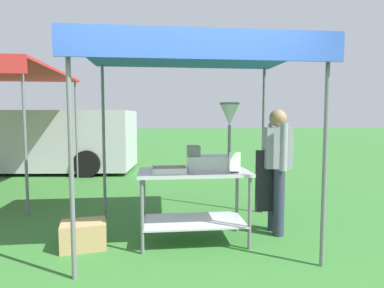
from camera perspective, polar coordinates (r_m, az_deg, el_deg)
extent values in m
plane|color=#33702D|center=(9.12, -4.67, -4.86)|extent=(70.00, 70.00, 0.00)
cylinder|color=slate|center=(3.18, -20.29, -2.48)|extent=(0.04, 0.04, 2.26)
cylinder|color=slate|center=(3.51, 22.11, -1.90)|extent=(0.04, 0.04, 2.26)
cylinder|color=slate|center=(5.03, -15.08, 0.19)|extent=(0.04, 0.04, 2.26)
cylinder|color=slate|center=(5.24, 12.27, 0.41)|extent=(0.04, 0.04, 2.26)
cube|color=blue|center=(4.11, 0.08, 15.57)|extent=(2.64, 2.09, 0.05)
cube|color=blue|center=(3.07, 2.29, 16.70)|extent=(2.64, 0.02, 0.24)
cube|color=#B7B7BC|center=(3.94, 0.32, -4.90)|extent=(1.31, 0.70, 0.04)
cube|color=#B7B7BC|center=(4.08, 0.31, -13.25)|extent=(1.21, 0.64, 0.02)
cylinder|color=slate|center=(3.73, -8.67, -12.42)|extent=(0.04, 0.04, 0.84)
cylinder|color=slate|center=(3.87, 9.99, -11.79)|extent=(0.04, 0.04, 0.84)
cylinder|color=slate|center=(4.30, -8.33, -10.08)|extent=(0.04, 0.04, 0.84)
cylinder|color=slate|center=(4.42, 7.80, -9.66)|extent=(0.04, 0.04, 0.84)
cube|color=#B7B7BC|center=(3.76, -3.98, -4.99)|extent=(0.39, 0.28, 0.01)
cube|color=#B7B7BC|center=(3.63, -3.91, -4.78)|extent=(0.39, 0.01, 0.06)
cube|color=#B7B7BC|center=(3.89, -4.06, -4.14)|extent=(0.39, 0.01, 0.06)
cube|color=#B7B7BC|center=(3.76, -6.89, -4.48)|extent=(0.01, 0.28, 0.06)
cube|color=#B7B7BC|center=(3.77, -1.09, -4.41)|extent=(0.01, 0.28, 0.06)
torus|color=gold|center=(3.75, -4.58, -4.76)|extent=(0.09, 0.09, 0.02)
torus|color=gold|center=(3.80, -5.99, -4.66)|extent=(0.10, 0.10, 0.02)
torus|color=gold|center=(3.84, -2.07, -4.52)|extent=(0.09, 0.09, 0.02)
torus|color=gold|center=(3.68, -1.91, -4.92)|extent=(0.10, 0.10, 0.02)
torus|color=gold|center=(3.81, -4.18, -4.61)|extent=(0.09, 0.09, 0.02)
torus|color=gold|center=(3.69, -5.71, -4.92)|extent=(0.10, 0.10, 0.02)
torus|color=gold|center=(3.82, -3.12, -4.59)|extent=(0.10, 0.10, 0.02)
torus|color=gold|center=(3.73, -3.09, -4.80)|extent=(0.10, 0.10, 0.02)
torus|color=gold|center=(3.69, -4.07, -4.91)|extent=(0.09, 0.09, 0.02)
torus|color=gold|center=(3.83, -5.16, -4.57)|extent=(0.10, 0.10, 0.02)
torus|color=gold|center=(3.75, -1.71, -4.75)|extent=(0.10, 0.10, 0.02)
torus|color=gold|center=(3.80, -1.81, -4.35)|extent=(0.08, 0.08, 0.02)
torus|color=gold|center=(3.72, -3.73, -4.54)|extent=(0.10, 0.10, 0.02)
torus|color=gold|center=(3.76, -3.17, -4.43)|extent=(0.10, 0.10, 0.02)
cube|color=#B7B7BC|center=(3.92, 3.31, -3.35)|extent=(0.56, 0.28, 0.18)
cube|color=slate|center=(3.88, 0.26, -1.21)|extent=(0.14, 0.22, 0.12)
cylinder|color=slate|center=(3.94, 6.49, 0.65)|extent=(0.04, 0.04, 0.37)
cone|color=#B7B7BC|center=(3.93, 6.53, 5.06)|extent=(0.22, 0.22, 0.24)
cylinder|color=slate|center=(3.93, 6.55, 6.99)|extent=(0.23, 0.23, 0.02)
cube|color=black|center=(3.81, 7.44, -4.87)|extent=(0.08, 0.05, 0.02)
cube|color=white|center=(3.79, 7.46, -3.08)|extent=(0.13, 0.01, 0.22)
cylinder|color=#2D3347|center=(4.38, 14.86, -9.78)|extent=(0.14, 0.14, 0.86)
cylinder|color=#2D3347|center=(4.56, 13.98, -9.18)|extent=(0.14, 0.14, 0.86)
cube|color=gray|center=(4.35, 14.60, -0.63)|extent=(0.34, 0.22, 0.52)
cube|color=black|center=(4.37, 12.99, -6.28)|extent=(0.32, 0.02, 0.80)
cylinder|color=gray|center=(4.14, 15.64, -0.55)|extent=(0.09, 0.09, 0.58)
cylinder|color=gray|center=(4.56, 13.66, -0.05)|extent=(0.09, 0.09, 0.58)
sphere|color=#A87A56|center=(4.33, 14.70, 4.38)|extent=(0.22, 0.22, 0.22)
cube|color=tan|center=(4.14, -18.32, -14.74)|extent=(0.56, 0.46, 0.30)
cube|color=#BCBCC1|center=(10.07, -24.98, 0.72)|extent=(5.29, 2.36, 1.60)
cylinder|color=black|center=(11.66, -30.19, -1.71)|extent=(0.70, 0.30, 0.68)
cylinder|color=black|center=(8.70, -17.73, -3.27)|extent=(0.70, 0.30, 0.68)
cylinder|color=black|center=(10.49, -14.81, -1.88)|extent=(0.70, 0.30, 0.68)
cylinder|color=slate|center=(5.53, -27.02, 0.81)|extent=(0.04, 0.04, 2.37)
cylinder|color=slate|center=(8.59, -19.46, 2.25)|extent=(0.04, 0.04, 2.37)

